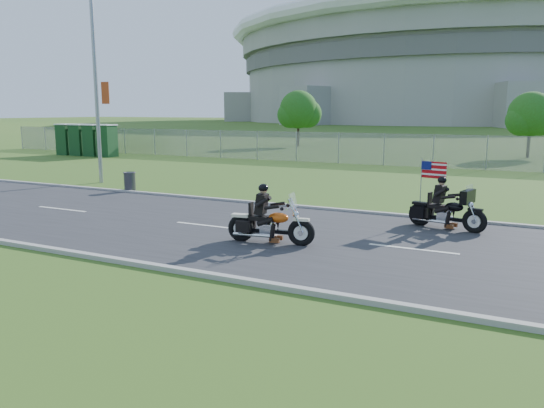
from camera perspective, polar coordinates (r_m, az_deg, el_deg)
The scene contains 16 objects.
ground at distance 14.82m, azimuth -0.42°, elevation -3.25°, with size 420.00×420.00×0.00m, color #264A17.
road at distance 14.81m, azimuth -0.42°, elevation -3.17°, with size 120.00×8.00×0.04m, color #28282B.
curb_north at distance 18.43m, azimuth 5.28°, elevation -0.49°, with size 120.00×0.18×0.12m, color #9E9B93.
curb_south at distance 11.47m, azimuth -9.67°, elevation -7.12°, with size 120.00×0.18×0.12m, color #9E9B93.
fence at distance 34.91m, azimuth 7.16°, elevation 6.01°, with size 60.00×0.03×2.00m, color gray.
stadium at distance 185.18m, azimuth 18.69°, elevation 13.29°, with size 140.40×140.40×29.20m.
streetlight at distance 26.68m, azimuth -18.18°, elevation 14.36°, with size 0.90×2.46×10.00m.
porta_toilet_a at distance 41.36m, azimuth -17.31°, elevation 6.46°, with size 1.10×1.10×2.30m, color #123A18.
porta_toilet_b at distance 42.33m, azimuth -18.69°, elevation 6.46°, with size 1.10×1.10×2.30m, color #123A18.
porta_toilet_c at distance 43.34m, azimuth -20.01°, elevation 6.45°, with size 1.10×1.10×2.30m, color #123A18.
porta_toilet_d at distance 44.36m, azimuth -21.27°, elevation 6.44°, with size 1.10×1.10×2.30m, color #123A18.
tree_fence_near at distance 42.91m, azimuth 26.13°, elevation 8.45°, with size 3.52×3.28×4.75m.
tree_fence_mid at distance 51.18m, azimuth 2.92°, elevation 9.91°, with size 3.96×3.69×5.30m.
motorcycle_lead at distance 13.60m, azimuth -0.32°, elevation -2.29°, with size 2.34×0.79×1.58m.
motorcycle_follow at distance 16.02m, azimuth 18.26°, elevation -0.80°, with size 2.28×0.95×1.92m.
trash_can at distance 23.16m, azimuth -15.05°, elevation 2.26°, with size 0.47×0.47×0.82m, color #3D3D43.
Camera 1 is at (6.52, -12.86, 3.40)m, focal length 35.00 mm.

